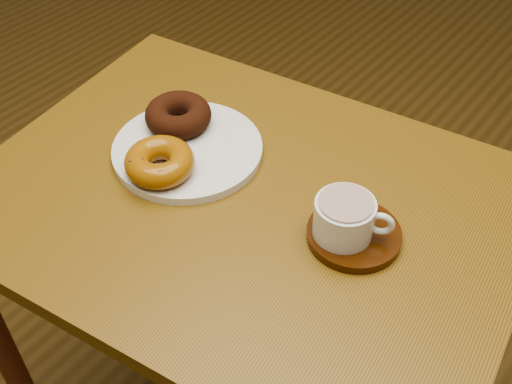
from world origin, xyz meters
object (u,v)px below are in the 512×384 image
Objects in this scene: donut_plate at (188,150)px; saucer at (354,235)px; cafe_table at (246,249)px; coffee_cup at (345,218)px.

saucer is at bearing 1.27° from donut_plate.
coffee_cup is at bearing -1.81° from cafe_table.
cafe_table is 0.22m from saucer.
coffee_cup is (0.16, 0.02, 0.17)m from cafe_table.
cafe_table is 0.23m from coffee_cup.
donut_plate and saucer have the same top height.
saucer is (0.31, 0.01, -0.00)m from donut_plate.
coffee_cup is (-0.01, -0.01, 0.04)m from saucer.
donut_plate reaches higher than cafe_table.
coffee_cup reaches higher than saucer.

